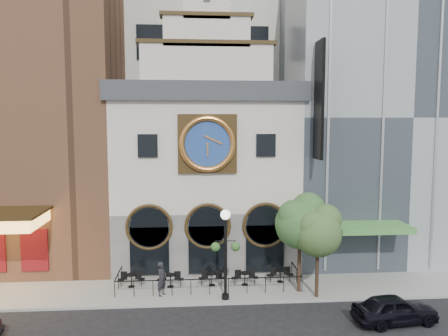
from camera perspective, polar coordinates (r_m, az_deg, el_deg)
ground at (r=24.66m, az=-1.74°, el=-17.54°), size 120.00×120.00×0.00m
sidewalk at (r=26.95m, az=-1.99°, el=-15.29°), size 44.00×5.00×0.15m
clock_building at (r=30.61m, az=-2.45°, el=0.03°), size 12.60×8.78×18.65m
theater_building at (r=34.82m, az=-24.88°, el=9.95°), size 14.00×15.60×25.00m
retail_building at (r=35.48m, az=19.00°, el=6.11°), size 14.00×14.40×20.00m
office_tower at (r=43.83m, az=-3.09°, el=19.32°), size 20.00×16.00×40.00m
cafe_railing at (r=26.76m, az=-1.99°, el=-14.24°), size 10.60×2.60×0.90m
bistro_0 at (r=27.16m, az=-12.02°, el=-14.03°), size 1.58×0.68×0.90m
bistro_1 at (r=26.78m, az=-7.01°, el=-14.24°), size 1.58×0.68×0.90m
bistro_2 at (r=26.81m, az=-1.60°, el=-14.17°), size 1.58×0.68×0.90m
bistro_3 at (r=26.91m, az=2.74°, el=-14.10°), size 1.58×0.68×0.90m
bistro_4 at (r=27.56m, az=7.35°, el=-13.64°), size 1.58×0.68×0.90m
car_right at (r=24.01m, az=21.42°, el=-16.79°), size 4.34×2.17×1.42m
pedestrian at (r=25.49m, az=-8.12°, el=-14.13°), size 0.75×0.83×1.92m
lamppost at (r=24.08m, az=0.19°, el=-9.93°), size 1.60×0.55×5.00m
tree_left at (r=24.81m, az=12.25°, el=-7.88°), size 2.70×2.60×5.19m
tree_right at (r=25.34m, az=9.99°, el=-6.68°), size 2.96×2.85×5.70m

